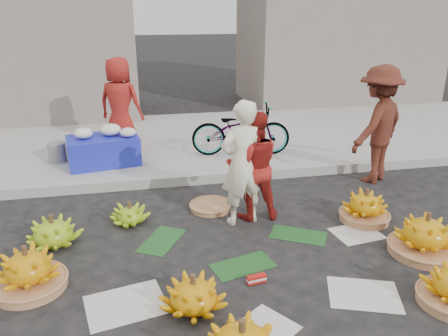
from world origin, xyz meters
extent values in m
plane|color=black|center=(0.00, 0.00, 0.00)|extent=(80.00, 80.00, 0.00)
cube|color=#9A9791|center=(0.00, 2.20, 0.07)|extent=(40.00, 0.25, 0.15)
cube|color=#9A9791|center=(0.00, 4.30, 0.06)|extent=(40.00, 4.00, 0.12)
cube|color=gray|center=(-4.00, 7.20, 2.00)|extent=(6.00, 3.00, 4.00)
cube|color=gray|center=(4.50, 7.70, 2.50)|extent=(5.00, 3.00, 5.00)
cylinder|color=#A36944|center=(-2.20, -0.16, 0.04)|extent=(0.68, 0.68, 0.09)
cylinder|color=#452F1B|center=(-2.20, -0.16, 0.40)|extent=(0.05, 0.05, 0.12)
cylinder|color=#452F1B|center=(-0.70, -0.79, 0.30)|extent=(0.05, 0.05, 0.12)
cylinder|color=#452F1B|center=(-0.46, -1.59, 0.43)|extent=(0.05, 0.05, 0.12)
cylinder|color=#A36944|center=(1.90, -0.35, 0.04)|extent=(0.73, 0.73, 0.09)
cylinder|color=#452F1B|center=(1.90, -0.35, 0.43)|extent=(0.05, 0.05, 0.12)
cylinder|color=#A36944|center=(1.66, 0.51, 0.04)|extent=(0.61, 0.61, 0.09)
cylinder|color=#452F1B|center=(1.66, 0.51, 0.37)|extent=(0.05, 0.05, 0.12)
cylinder|color=#452F1B|center=(-2.10, 0.65, 0.32)|extent=(0.05, 0.05, 0.12)
cylinder|color=#452F1B|center=(-1.25, 1.02, 0.23)|extent=(0.05, 0.05, 0.12)
cylinder|color=#A36944|center=(-0.19, 1.22, 0.03)|extent=(0.66, 0.66, 0.06)
cube|color=red|center=(-0.05, -0.52, 0.04)|extent=(0.20, 0.09, 0.08)
imported|color=white|center=(0.12, 0.78, 0.78)|extent=(0.64, 0.49, 1.56)
imported|color=#AB231A|center=(0.29, 0.89, 0.69)|extent=(0.70, 0.56, 1.39)
imported|color=maroon|center=(2.45, 1.75, 0.89)|extent=(1.32, 1.17, 1.77)
cube|color=#1A20AD|center=(-1.65, 3.01, 0.35)|extent=(1.21, 0.87, 0.46)
ellipsoid|color=silver|center=(-1.93, 2.96, 0.66)|extent=(0.30, 0.30, 0.16)
ellipsoid|color=silver|center=(-1.52, 3.05, 0.67)|extent=(0.33, 0.33, 0.18)
ellipsoid|color=silver|center=(-1.24, 2.92, 0.65)|extent=(0.26, 0.26, 0.14)
cylinder|color=slate|center=(-2.41, 3.27, 0.28)|extent=(0.28, 0.28, 0.32)
imported|color=#AB231A|center=(-1.35, 3.85, 0.93)|extent=(0.94, 0.80, 1.63)
imported|color=gray|center=(0.66, 3.04, 0.56)|extent=(0.82, 1.76, 0.89)
camera|label=1|loc=(-1.09, -4.01, 2.55)|focal=35.00mm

